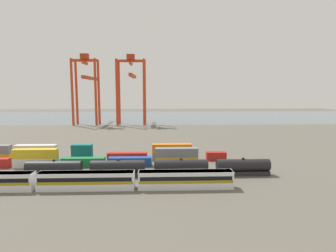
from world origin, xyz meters
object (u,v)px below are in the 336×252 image
object	(u,v)px
shipping_container_11	(82,157)
shipping_container_13	(127,157)
shipping_container_16	(216,156)
gantry_crane_west	(87,83)
freight_tank_row	(150,168)
passenger_train	(86,180)
gantry_crane_central	(132,82)
shipping_container_1	(36,163)

from	to	relation	value
shipping_container_11	shipping_container_13	distance (m)	13.68
shipping_container_13	shipping_container_16	bearing A→B (deg)	0.00
shipping_container_11	gantry_crane_west	size ratio (longest dim) A/B	0.14
shipping_container_16	freight_tank_row	bearing A→B (deg)	-142.21
passenger_train	gantry_crane_central	xyz separation A→B (m)	(-0.95, 121.97, 24.35)
shipping_container_13	gantry_crane_central	world-z (taller)	gantry_crane_central
shipping_container_1	shipping_container_11	distance (m)	12.89
shipping_container_11	shipping_container_16	world-z (taller)	same
shipping_container_11	shipping_container_1	bearing A→B (deg)	-151.45
passenger_train	gantry_crane_west	xyz separation A→B (m)	(-29.17, 122.84, 24.09)
passenger_train	gantry_crane_west	bearing A→B (deg)	103.36
passenger_train	shipping_container_16	world-z (taller)	passenger_train
shipping_container_13	gantry_crane_central	xyz separation A→B (m)	(-7.20, 97.08, 25.20)
shipping_container_16	gantry_crane_central	size ratio (longest dim) A/B	0.14
passenger_train	gantry_crane_west	distance (m)	128.53
shipping_container_11	shipping_container_16	xyz separation A→B (m)	(41.03, 0.00, 0.00)
shipping_container_13	gantry_crane_west	size ratio (longest dim) A/B	0.28
shipping_container_16	gantry_crane_west	distance (m)	118.98
freight_tank_row	gantry_crane_west	distance (m)	123.66
shipping_container_13	gantry_crane_west	world-z (taller)	gantry_crane_west
freight_tank_row	shipping_container_13	xyz separation A→B (m)	(-7.24, 15.59, -0.83)
gantry_crane_central	shipping_container_11	bearing A→B (deg)	-93.82
freight_tank_row	gantry_crane_west	size ratio (longest dim) A/B	1.39
shipping_container_1	shipping_container_13	world-z (taller)	same
shipping_container_11	gantry_crane_west	bearing A→B (deg)	102.52
shipping_container_1	passenger_train	bearing A→B (deg)	-44.97
shipping_container_16	gantry_crane_central	world-z (taller)	gantry_crane_central
freight_tank_row	gantry_crane_central	distance (m)	116.18
freight_tank_row	shipping_container_11	bearing A→B (deg)	143.30
freight_tank_row	shipping_container_13	distance (m)	17.21
passenger_train	shipping_container_13	xyz separation A→B (m)	(6.25, 24.89, -0.84)
passenger_train	shipping_container_13	bearing A→B (deg)	75.91
shipping_container_16	shipping_container_11	bearing A→B (deg)	180.00
shipping_container_1	shipping_container_11	size ratio (longest dim) A/B	2.00
freight_tank_row	shipping_container_13	bearing A→B (deg)	114.92
passenger_train	shipping_container_1	bearing A→B (deg)	135.03
freight_tank_row	shipping_container_1	xyz separation A→B (m)	(-32.24, 9.43, -0.83)
shipping_container_11	shipping_container_16	bearing A→B (deg)	0.00
shipping_container_1	shipping_container_11	world-z (taller)	same
passenger_train	gantry_crane_central	size ratio (longest dim) A/B	1.47
freight_tank_row	shipping_container_1	size ratio (longest dim) A/B	5.04
passenger_train	shipping_container_16	xyz separation A→B (m)	(33.60, 24.89, -0.84)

